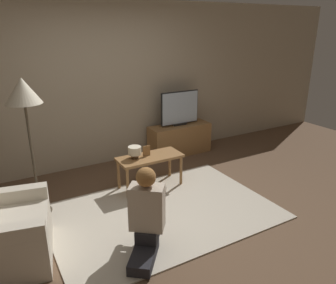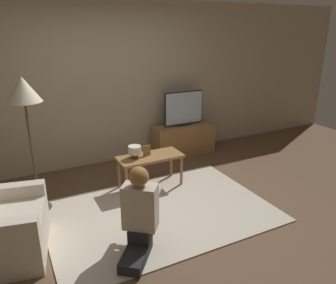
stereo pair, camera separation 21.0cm
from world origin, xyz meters
name	(u,v)px [view 1 (the left image)]	position (x,y,z in m)	size (l,w,h in m)	color
ground_plane	(163,213)	(0.00, 0.00, 0.00)	(10.00, 10.00, 0.00)	brown
wall_back	(104,85)	(0.00, 1.93, 1.30)	(10.00, 0.06, 2.60)	tan
rug	(163,212)	(0.00, 0.00, 0.01)	(2.71, 1.83, 0.02)	beige
tv_stand	(180,139)	(1.25, 1.63, 0.27)	(1.12, 0.39, 0.54)	olive
tv	(180,108)	(1.25, 1.63, 0.84)	(0.74, 0.08, 0.60)	black
coffee_table	(150,160)	(0.18, 0.70, 0.42)	(0.91, 0.40, 0.48)	olive
floor_lamp	(24,99)	(-1.32, 0.76, 1.43)	(0.39, 0.39, 1.67)	#4C4233
armchair	(4,235)	(-1.76, 0.01, 0.29)	(0.93, 1.02, 0.86)	beige
person_kneeling	(147,212)	(-0.50, -0.56, 0.46)	(0.72, 0.81, 0.92)	#232328
picture_frame	(146,151)	(0.15, 0.74, 0.55)	(0.11, 0.01, 0.15)	olive
table_lamp	(135,151)	(-0.03, 0.74, 0.58)	(0.18, 0.18, 0.17)	#4C3823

